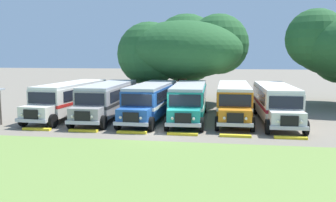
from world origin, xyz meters
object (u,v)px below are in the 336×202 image
(parked_bus_slot_1, at_px, (108,98))
(broad_shade_tree, at_px, (184,49))
(parked_bus_slot_5, at_px, (275,101))
(parked_bus_slot_0, at_px, (71,98))
(parked_bus_slot_3, at_px, (189,100))
(parked_bus_slot_2, at_px, (151,99))
(parked_bus_slot_4, at_px, (234,100))

(parked_bus_slot_1, relative_size, broad_shade_tree, 0.80)
(parked_bus_slot_5, distance_m, broad_shade_tree, 13.69)
(parked_bus_slot_0, distance_m, parked_bus_slot_3, 10.09)
(parked_bus_slot_0, distance_m, parked_bus_slot_5, 16.88)
(parked_bus_slot_1, height_order, parked_bus_slot_2, same)
(parked_bus_slot_4, bearing_deg, parked_bus_slot_3, -80.42)
(parked_bus_slot_2, distance_m, parked_bus_slot_5, 9.86)
(parked_bus_slot_4, height_order, parked_bus_slot_5, same)
(parked_bus_slot_2, xyz_separation_m, parked_bus_slot_5, (9.86, 0.23, 0.00))
(parked_bus_slot_2, xyz_separation_m, parked_bus_slot_3, (3.07, 0.22, 0.00))
(parked_bus_slot_5, bearing_deg, parked_bus_slot_4, -100.98)
(parked_bus_slot_1, height_order, parked_bus_slot_5, same)
(parked_bus_slot_2, distance_m, parked_bus_slot_3, 3.08)
(parked_bus_slot_4, xyz_separation_m, parked_bus_slot_5, (3.22, -0.57, 0.00))
(parked_bus_slot_0, bearing_deg, parked_bus_slot_3, 95.03)
(parked_bus_slot_3, bearing_deg, parked_bus_slot_2, -87.47)
(parked_bus_slot_4, distance_m, broad_shade_tree, 11.53)
(parked_bus_slot_0, relative_size, parked_bus_slot_1, 1.01)
(parked_bus_slot_1, relative_size, parked_bus_slot_5, 1.00)
(parked_bus_slot_0, xyz_separation_m, parked_bus_slot_5, (16.88, 0.16, 0.00))
(parked_bus_slot_0, relative_size, parked_bus_slot_4, 1.01)
(parked_bus_slot_0, bearing_deg, broad_shade_tree, 144.19)
(parked_bus_slot_1, bearing_deg, broad_shade_tree, 152.91)
(parked_bus_slot_1, distance_m, parked_bus_slot_5, 13.52)
(parked_bus_slot_1, height_order, parked_bus_slot_3, same)
(parked_bus_slot_1, relative_size, parked_bus_slot_3, 1.00)
(parked_bus_slot_4, height_order, broad_shade_tree, broad_shade_tree)
(parked_bus_slot_0, xyz_separation_m, parked_bus_slot_2, (7.02, -0.07, 0.00))
(parked_bus_slot_5, bearing_deg, parked_bus_slot_1, -89.85)
(parked_bus_slot_0, height_order, parked_bus_slot_3, same)
(parked_bus_slot_2, bearing_deg, broad_shade_tree, 174.08)
(parked_bus_slot_3, bearing_deg, parked_bus_slot_1, -89.52)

